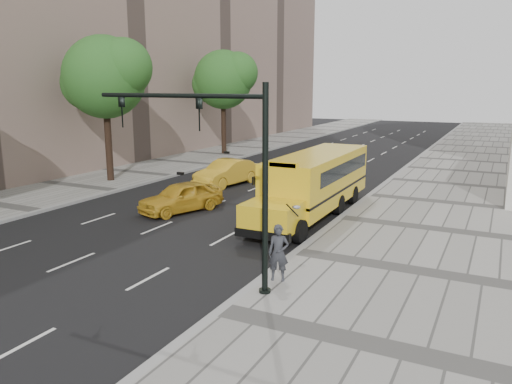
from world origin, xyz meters
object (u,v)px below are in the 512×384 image
at_px(traffic_signal, 223,161).
at_px(tree_c, 224,79).
at_px(pedestrian, 278,253).
at_px(school_bus, 316,179).
at_px(taxi_near, 181,197).
at_px(tree_b, 106,76).
at_px(taxi_far, 227,173).

bearing_deg(traffic_signal, tree_c, 120.15).
bearing_deg(pedestrian, school_bus, 84.66).
bearing_deg(traffic_signal, taxi_near, 132.62).
bearing_deg(tree_b, taxi_near, -26.95).
bearing_deg(tree_b, traffic_signal, -37.43).
relative_size(tree_b, pedestrian, 5.13).
relative_size(tree_b, school_bus, 0.82).
bearing_deg(tree_c, tree_b, -90.00).
height_order(taxi_near, traffic_signal, traffic_signal).
bearing_deg(school_bus, taxi_near, -156.71).
relative_size(tree_c, pedestrian, 5.12).
xyz_separation_m(school_bus, taxi_near, (-6.24, -2.68, -1.00)).
xyz_separation_m(tree_c, taxi_far, (7.29, -12.27, -6.02)).
distance_m(taxi_near, traffic_signal, 10.76).
distance_m(taxi_far, traffic_signal, 17.09).
height_order(tree_b, taxi_near, tree_b).
bearing_deg(taxi_near, school_bus, 43.23).
height_order(taxi_near, taxi_far, taxi_far).
relative_size(taxi_near, pedestrian, 2.43).
xyz_separation_m(taxi_near, pedestrian, (8.30, -6.46, 0.31)).
distance_m(tree_c, school_bus, 22.90).
xyz_separation_m(tree_c, taxi_near, (8.66, -19.32, -6.07)).
bearing_deg(tree_c, taxi_far, -59.31).
xyz_separation_m(taxi_far, pedestrian, (9.68, -13.50, 0.25)).
xyz_separation_m(tree_b, traffic_signal, (15.59, -11.94, -2.76)).
height_order(tree_c, school_bus, tree_c).
relative_size(school_bus, traffic_signal, 1.81).
height_order(tree_c, pedestrian, tree_c).
xyz_separation_m(taxi_near, traffic_signal, (6.93, -7.53, 3.33)).
bearing_deg(tree_b, pedestrian, -32.64).
relative_size(tree_c, traffic_signal, 1.47).
xyz_separation_m(tree_b, school_bus, (14.90, -1.72, -5.08)).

